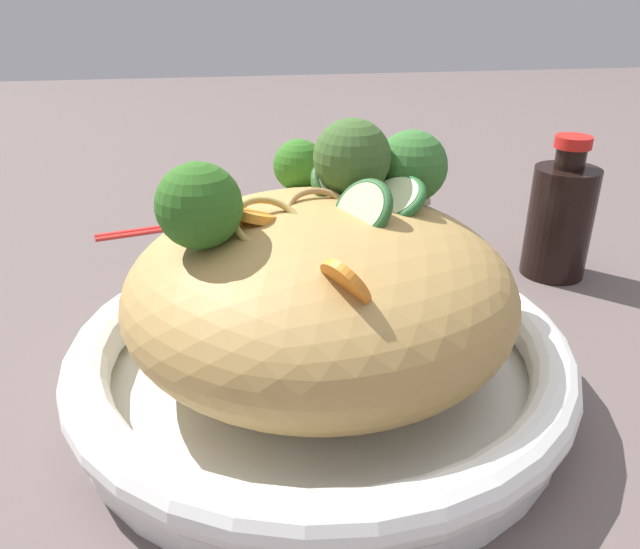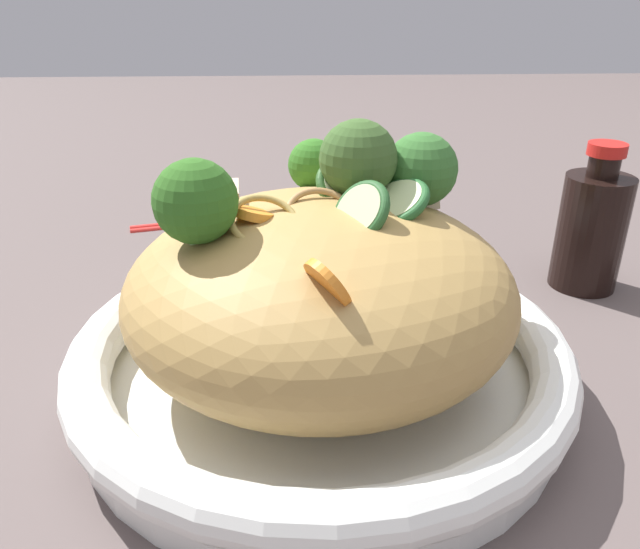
# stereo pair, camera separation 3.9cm
# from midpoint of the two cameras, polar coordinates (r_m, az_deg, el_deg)

# --- Properties ---
(ground_plane) EXTENTS (3.00, 3.00, 0.00)m
(ground_plane) POSITION_cam_midpoint_polar(r_m,az_deg,el_deg) (0.43, -2.62, -10.19)
(ground_plane) COLOR #594D4A
(serving_bowl) EXTENTS (0.33, 0.33, 0.05)m
(serving_bowl) POSITION_cam_midpoint_polar(r_m,az_deg,el_deg) (0.42, -2.68, -7.58)
(serving_bowl) COLOR white
(serving_bowl) RESTS_ON ground_plane
(noodle_heap) EXTENTS (0.25, 0.25, 0.12)m
(noodle_heap) POSITION_cam_midpoint_polar(r_m,az_deg,el_deg) (0.39, -2.84, -1.53)
(noodle_heap) COLOR #AF8A4B
(noodle_heap) RESTS_ON serving_bowl
(broccoli_florets) EXTENTS (0.19, 0.17, 0.08)m
(broccoli_florets) POSITION_cam_midpoint_polar(r_m,az_deg,el_deg) (0.40, -2.45, 9.07)
(broccoli_florets) COLOR #93B569
(broccoli_florets) RESTS_ON serving_bowl
(carrot_coins) EXTENTS (0.14, 0.19, 0.03)m
(carrot_coins) POSITION_cam_midpoint_polar(r_m,az_deg,el_deg) (0.38, -6.33, 4.63)
(carrot_coins) COLOR orange
(carrot_coins) RESTS_ON serving_bowl
(zucchini_slices) EXTENTS (0.08, 0.10, 0.04)m
(zucchini_slices) POSITION_cam_midpoint_polar(r_m,az_deg,el_deg) (0.39, 1.28, 6.87)
(zucchini_slices) COLOR beige
(zucchini_slices) RESTS_ON serving_bowl
(chicken_chunks) EXTENTS (0.16, 0.06, 0.03)m
(chicken_chunks) POSITION_cam_midpoint_polar(r_m,az_deg,el_deg) (0.40, -6.53, 6.52)
(chicken_chunks) COLOR beige
(chicken_chunks) RESTS_ON serving_bowl
(soy_sauce_bottle) EXTENTS (0.06, 0.06, 0.13)m
(soy_sauce_bottle) POSITION_cam_midpoint_polar(r_m,az_deg,el_deg) (0.60, 19.37, 4.83)
(soy_sauce_bottle) COLOR black
(soy_sauce_bottle) RESTS_ON ground_plane
(chopsticks_pair) EXTENTS (0.23, 0.07, 0.01)m
(chopsticks_pair) POSITION_cam_midpoint_polar(r_m,az_deg,el_deg) (0.72, -12.03, 4.80)
(chopsticks_pair) COLOR red
(chopsticks_pair) RESTS_ON ground_plane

